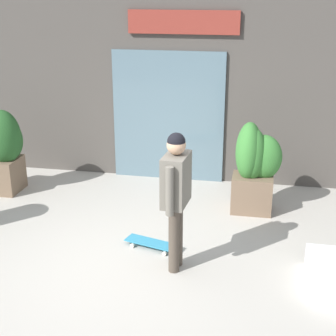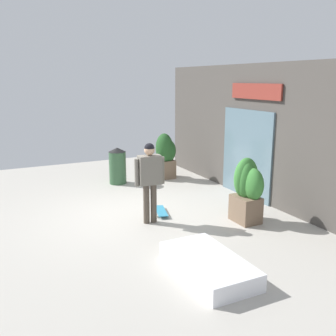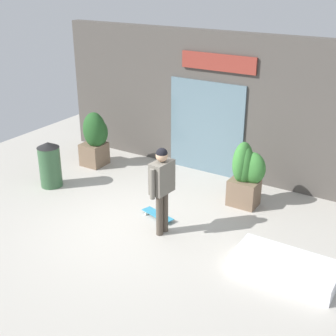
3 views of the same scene
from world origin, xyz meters
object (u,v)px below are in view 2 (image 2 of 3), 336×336
Objects in this scene: planter_box_left at (165,155)px; trash_bin at (118,166)px; planter_box_right at (248,188)px; skateboarder at (150,174)px; skateboard at (161,211)px.

trash_bin is at bearing -93.47° from planter_box_left.
planter_box_right is 4.37m from trash_bin.
planter_box_left is 1.31× the size of trash_bin.
skateboarder is 3.70m from planter_box_left.
trash_bin is (-4.10, -1.48, -0.21)m from planter_box_right.
planter_box_right is (4.01, -0.01, 0.01)m from planter_box_left.
trash_bin is (-2.88, -0.04, 0.47)m from skateboard.
planter_box_left is at bearing 86.53° from trash_bin.
skateboarder reaches higher than planter_box_right.
trash_bin reaches higher than skateboard.
trash_bin is at bearing -160.21° from planter_box_right.
planter_box_right is (1.23, 1.44, 0.68)m from skateboard.
skateboard is at bearing -27.55° from planter_box_left.
skateboarder is at bearing -114.18° from planter_box_right.
skateboarder is 2.22× the size of skateboard.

